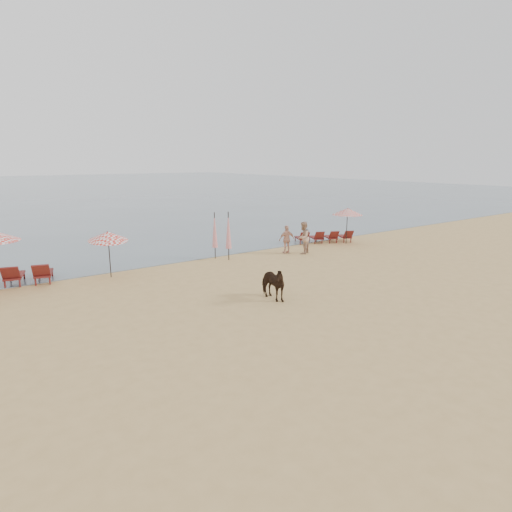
{
  "coord_description": "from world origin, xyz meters",
  "views": [
    {
      "loc": [
        -10.66,
        -9.8,
        5.23
      ],
      "look_at": [
        0.0,
        5.0,
        1.1
      ],
      "focal_mm": 30.0,
      "sensor_mm": 36.0,
      "label": 1
    }
  ],
  "objects": [
    {
      "name": "beachgoer_right_a",
      "position": [
        5.39,
        7.91,
        0.91
      ],
      "size": [
        1.11,
        1.02,
        1.82
      ],
      "primitive_type": "imported",
      "rotation": [
        0.0,
        0.0,
        3.63
      ],
      "color": "tan",
      "rests_on": "ground"
    },
    {
      "name": "beachgoer_right_b",
      "position": [
        4.68,
        8.51,
        0.8
      ],
      "size": [
        1.01,
        0.6,
        1.6
      ],
      "primitive_type": "imported",
      "rotation": [
        0.0,
        0.0,
        2.91
      ],
      "color": "#DDA28A",
      "rests_on": "ground"
    },
    {
      "name": "lounger_cluster_right",
      "position": [
        8.69,
        9.58,
        0.39
      ],
      "size": [
        3.8,
        2.8,
        0.55
      ],
      "rotation": [
        0.0,
        0.0,
        -0.43
      ],
      "color": "maroon",
      "rests_on": "ground"
    },
    {
      "name": "ground",
      "position": [
        0.0,
        0.0,
        0.0
      ],
      "size": [
        120.0,
        120.0,
        0.0
      ],
      "primitive_type": "plane",
      "color": "tan",
      "rests_on": "ground"
    },
    {
      "name": "sea",
      "position": [
        0.0,
        80.0,
        0.0
      ],
      "size": [
        160.0,
        140.0,
        0.06
      ],
      "primitive_type": "cube",
      "color": "#51606B",
      "rests_on": "ground"
    },
    {
      "name": "umbrella_closed_left",
      "position": [
        1.12,
        9.03,
        1.59
      ],
      "size": [
        0.31,
        0.31,
        2.58
      ],
      "rotation": [
        0.0,
        0.0,
        0.36
      ],
      "color": "black",
      "rests_on": "ground"
    },
    {
      "name": "umbrella_closed_right",
      "position": [
        0.71,
        9.76,
        1.54
      ],
      "size": [
        0.3,
        0.3,
        2.5
      ],
      "rotation": [
        0.0,
        0.0,
        0.34
      ],
      "color": "black",
      "rests_on": "ground"
    },
    {
      "name": "umbrella_open_left_b",
      "position": [
        -5.05,
        9.28,
        1.89
      ],
      "size": [
        1.72,
        1.75,
        2.19
      ],
      "rotation": [
        0.0,
        0.0,
        0.21
      ],
      "color": "black",
      "rests_on": "ground"
    },
    {
      "name": "umbrella_open_right",
      "position": [
        9.56,
        8.47,
        2.04
      ],
      "size": [
        1.86,
        1.86,
        2.27
      ],
      "rotation": [
        0.0,
        0.0,
        0.19
      ],
      "color": "black",
      "rests_on": "ground"
    },
    {
      "name": "cow",
      "position": [
        -1.09,
        2.49,
        0.65
      ],
      "size": [
        0.73,
        1.56,
        1.31
      ],
      "primitive_type": "imported",
      "rotation": [
        0.0,
        0.0,
        -0.01
      ],
      "color": "black",
      "rests_on": "ground"
    }
  ]
}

